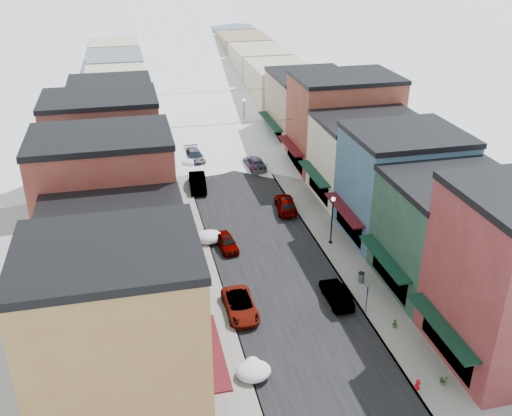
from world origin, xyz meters
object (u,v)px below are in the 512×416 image
car_silver_sedan (227,242)px  streetlamp_near (332,214)px  car_green_sedan (336,294)px  fire_hydrant (418,384)px  car_white_suv (240,306)px  trash_can (361,277)px  car_dark_hatch (198,182)px

car_silver_sedan → streetlamp_near: size_ratio=0.81×
car_green_sedan → fire_hydrant: (1.70, -10.48, -0.23)m
car_white_suv → fire_hydrant: car_white_suv is taller
car_green_sedan → car_silver_sedan: bearing=-55.7°
car_white_suv → fire_hydrant: 14.33m
streetlamp_near → fire_hydrant: bearing=-93.0°
trash_can → streetlamp_near: streetlamp_near is taller
car_green_sedan → trash_can: 3.54m
fire_hydrant → car_white_suv: bearing=131.5°
car_silver_sedan → fire_hydrant: 22.54m
car_silver_sedan → trash_can: size_ratio=4.28×
trash_can → streetlamp_near: (-0.22, 6.93, 2.55)m
car_white_suv → fire_hydrant: (9.50, -10.73, -0.20)m
car_green_sedan → trash_can: size_ratio=4.83×
streetlamp_near → trash_can: bearing=-88.1°
fire_hydrant → trash_can: 12.50m
fire_hydrant → streetlamp_near: 19.58m
car_dark_hatch → car_white_suv: bearing=-86.3°
car_white_suv → car_green_sedan: 7.80m
car_green_sedan → trash_can: car_green_sedan is taller
car_dark_hatch → streetlamp_near: bearing=-52.2°
streetlamp_near → car_dark_hatch: bearing=124.1°
trash_can → car_silver_sedan: bearing=140.0°
car_white_suv → fire_hydrant: bearing=-49.4°
car_silver_sedan → streetlamp_near: 10.14m
car_white_suv → car_silver_sedan: 10.10m
car_silver_sedan → car_dark_hatch: (-0.80, 14.14, 0.18)m
trash_can → streetlamp_near: 7.39m
car_silver_sedan → trash_can: (9.95, -8.35, -0.05)m
car_silver_sedan → car_dark_hatch: car_dark_hatch is taller
car_silver_sedan → car_green_sedan: bearing=-61.3°
car_dark_hatch → car_green_sedan: car_dark_hatch is taller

